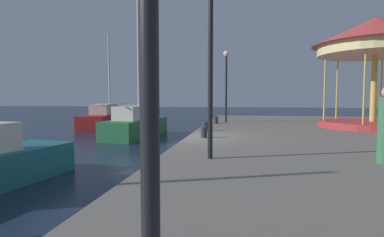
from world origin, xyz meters
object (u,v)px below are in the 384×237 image
sailboat_red (105,118)px  bollard_center (216,120)px  lamp_post_mid_promenade (211,29)px  lamp_post_far_end (226,73)px  sailboat_green (135,125)px  carousel (375,46)px  bollard_south (204,132)px  bollard_north (205,126)px

sailboat_red → bollard_center: (9.03, -4.97, 0.31)m
lamp_post_mid_promenade → bollard_center: bearing=94.3°
lamp_post_far_end → sailboat_green: bearing=-160.5°
carousel → lamp_post_far_end: (-7.26, 2.05, -1.05)m
carousel → bollard_south: 9.94m
bollard_center → bollard_north: same height
lamp_post_far_end → bollard_south: bearing=-93.1°
lamp_post_mid_promenade → carousel: bearing=51.8°
bollard_center → sailboat_red: bearing=151.2°
lamp_post_far_end → bollard_south: lamp_post_far_end is taller
sailboat_red → bollard_center: 10.32m
lamp_post_mid_promenade → bollard_north: 6.68m
carousel → lamp_post_mid_promenade: 11.37m
carousel → bollard_south: carousel is taller
lamp_post_mid_promenade → bollard_north: (-0.87, 5.96, -2.88)m
sailboat_red → bollard_north: bearing=-44.7°
sailboat_green → bollard_south: size_ratio=19.60×
carousel → bollard_south: (-7.65, -5.13, -3.74)m
carousel → bollard_center: bearing=173.4°
sailboat_red → bollard_north: 12.53m
sailboat_green → bollard_center: 4.58m
sailboat_red → sailboat_green: bearing=-51.2°
sailboat_red → bollard_south: size_ratio=18.25×
lamp_post_mid_promenade → bollard_south: (-0.64, 3.77, -2.88)m
bollard_south → bollard_north: same height
bollard_center → bollard_north: bearing=-92.0°
sailboat_green → lamp_post_mid_promenade: size_ratio=1.73×
sailboat_red → bollard_center: bearing=-28.8°
sailboat_green → bollard_south: (4.63, -5.41, 0.29)m
sailboat_red → carousel: size_ratio=1.26×
bollard_center → bollard_south: (0.10, -6.03, 0.00)m
bollard_north → lamp_post_far_end: bearing=82.9°
bollard_center → bollard_south: size_ratio=1.00×
carousel → bollard_north: 9.21m
sailboat_red → lamp_post_far_end: size_ratio=1.73×
lamp_post_far_end → carousel: bearing=-15.8°
lamp_post_far_end → bollard_south: 7.68m
carousel → lamp_post_far_end: size_ratio=1.38×
bollard_center → lamp_post_far_end: bearing=67.0°
carousel → bollard_south: bearing=-146.2°
sailboat_red → bollard_south: sailboat_red is taller
bollard_center → bollard_north: (-0.14, -3.84, 0.00)m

